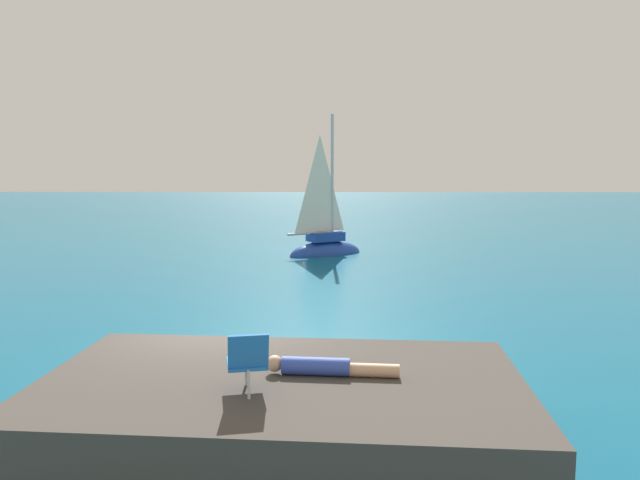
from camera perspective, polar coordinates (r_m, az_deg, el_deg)
name	(u,v)px	position (r m, az deg, el deg)	size (l,w,h in m)	color
ground_plane	(224,382)	(11.08, -9.00, -13.00)	(160.00, 160.00, 0.00)	#0F5675
shore_ledge	(282,414)	(8.37, -3.55, -15.96)	(6.30, 3.70, 1.01)	#423D38
boulder_seaward	(198,386)	(10.96, -11.35, -13.27)	(0.71, 0.57, 0.39)	#3A4230
boulder_inland	(285,388)	(10.69, -3.29, -13.68)	(1.06, 0.85, 0.58)	#3B3639
sailboat_near	(325,246)	(25.99, 0.49, -0.61)	(3.55, 2.79, 6.54)	#193D99
person_sunbather	(326,367)	(8.19, 0.53, -11.82)	(1.76, 0.34, 0.25)	#334CB2
beach_chair	(248,359)	(7.50, -6.81, -11.03)	(0.59, 0.68, 0.80)	blue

